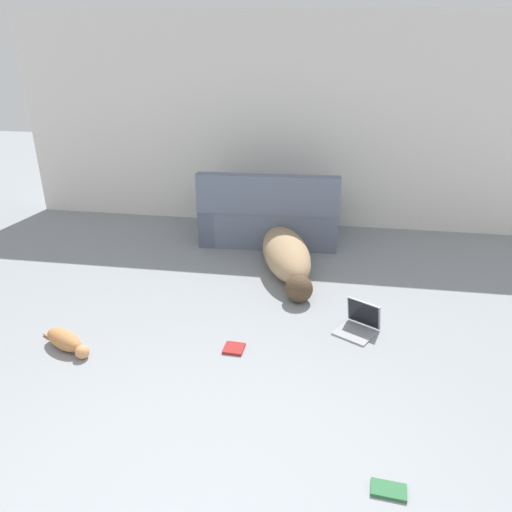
{
  "coord_description": "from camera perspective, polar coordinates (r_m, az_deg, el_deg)",
  "views": [
    {
      "loc": [
        0.55,
        -1.71,
        2.43
      ],
      "look_at": [
        -0.07,
        2.3,
        0.56
      ],
      "focal_mm": 35.0,
      "sensor_mm": 36.0,
      "label": 1
    }
  ],
  "objects": [
    {
      "name": "cat",
      "position": [
        4.44,
        -20.87,
        -9.08
      ],
      "size": [
        0.56,
        0.35,
        0.16
      ],
      "rotation": [
        0.0,
        0.0,
        5.81
      ],
      "color": "#BC7A47",
      "rests_on": "ground_plane"
    },
    {
      "name": "laptop_open",
      "position": [
        4.49,
        11.76,
        -7.33
      ],
      "size": [
        0.43,
        0.43,
        0.27
      ],
      "rotation": [
        0.0,
        0.0,
        -0.51
      ],
      "color": "gray",
      "rests_on": "ground_plane"
    },
    {
      "name": "couch",
      "position": [
        6.17,
        1.55,
        4.5
      ],
      "size": [
        1.68,
        0.92,
        0.91
      ],
      "rotation": [
        0.0,
        0.0,
        3.19
      ],
      "color": "slate",
      "rests_on": "ground_plane"
    },
    {
      "name": "book_green",
      "position": [
        3.25,
        14.91,
        -24.43
      ],
      "size": [
        0.21,
        0.14,
        0.02
      ],
      "rotation": [
        0.0,
        0.0,
        -0.09
      ],
      "color": "#2D663D",
      "rests_on": "ground_plane"
    },
    {
      "name": "book_red",
      "position": [
        4.19,
        -2.54,
        -10.51
      ],
      "size": [
        0.17,
        0.17,
        0.02
      ],
      "rotation": [
        0.0,
        0.0,
        -0.05
      ],
      "color": "maroon",
      "rests_on": "ground_plane"
    },
    {
      "name": "dog",
      "position": [
        5.35,
        3.54,
        0.03
      ],
      "size": [
        0.8,
        1.72,
        0.4
      ],
      "rotation": [
        0.0,
        0.0,
        5.0
      ],
      "color": "#A38460",
      "rests_on": "ground_plane"
    },
    {
      "name": "wall_back",
      "position": [
        6.48,
        3.95,
        14.77
      ],
      "size": [
        7.05,
        0.06,
        2.62
      ],
      "color": "silver",
      "rests_on": "ground_plane"
    }
  ]
}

